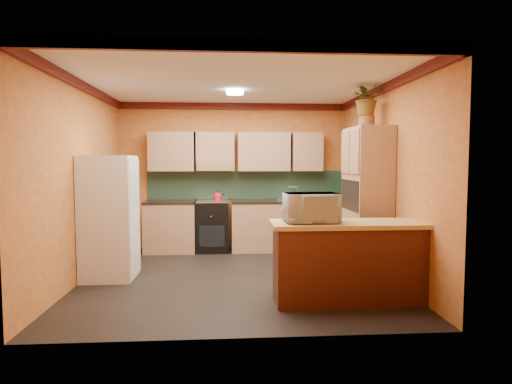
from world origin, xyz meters
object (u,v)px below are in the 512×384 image
(base_cabinets_back, at_px, (247,227))
(breakfast_bar, at_px, (353,264))
(pantry, at_px, (366,202))
(microwave, at_px, (311,208))
(stove, at_px, (212,226))
(fridge, at_px, (109,218))

(base_cabinets_back, relative_size, breakfast_bar, 2.03)
(pantry, bearing_deg, microwave, -131.82)
(stove, relative_size, fridge, 0.54)
(stove, bearing_deg, microwave, -67.58)
(pantry, height_order, breakfast_bar, pantry)
(stove, height_order, fridge, fridge)
(base_cabinets_back, distance_m, stove, 0.63)
(fridge, bearing_deg, microwave, -24.99)
(pantry, bearing_deg, base_cabinets_back, 132.03)
(breakfast_bar, bearing_deg, microwave, 180.00)
(fridge, relative_size, breakfast_bar, 0.94)
(base_cabinets_back, xyz_separation_m, fridge, (-1.98, -1.74, 0.41))
(microwave, bearing_deg, base_cabinets_back, 99.17)
(base_cabinets_back, distance_m, pantry, 2.49)
(base_cabinets_back, bearing_deg, microwave, -78.68)
(fridge, bearing_deg, pantry, -0.80)
(breakfast_bar, bearing_deg, pantry, 65.13)
(base_cabinets_back, relative_size, microwave, 6.08)
(base_cabinets_back, bearing_deg, stove, -180.00)
(base_cabinets_back, distance_m, fridge, 2.67)
(base_cabinets_back, height_order, breakfast_bar, same)
(stove, relative_size, microwave, 1.52)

